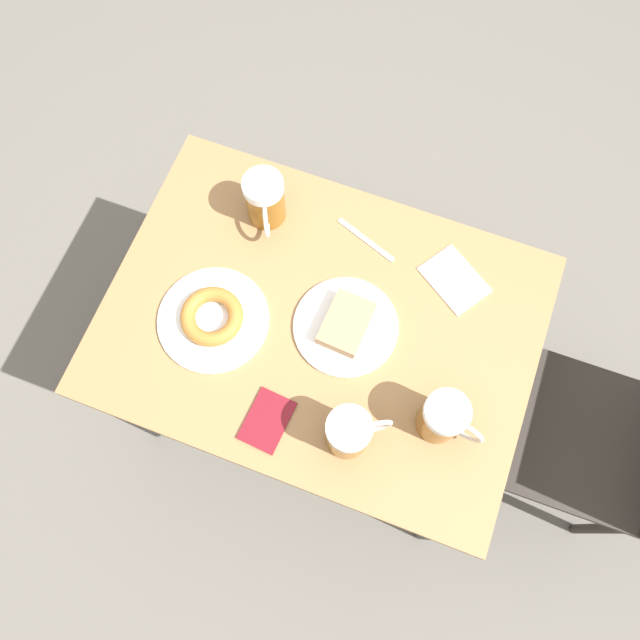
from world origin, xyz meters
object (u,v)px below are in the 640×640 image
(passport_near_edge, at_px, (267,421))
(napkin_folded, at_px, (454,280))
(beer_mug_left, at_px, (265,200))
(beer_mug_center, at_px, (443,418))
(beer_mug_right, at_px, (349,432))
(plate_with_donut, at_px, (213,318))
(fork, at_px, (366,240))
(plate_with_cake, at_px, (346,325))
(chair, at_px, (636,447))

(passport_near_edge, bearing_deg, napkin_folded, 148.12)
(beer_mug_left, distance_m, beer_mug_center, 0.64)
(beer_mug_right, bearing_deg, napkin_folded, 165.77)
(plate_with_donut, xyz_separation_m, beer_mug_left, (-0.30, 0.01, 0.05))
(napkin_folded, bearing_deg, beer_mug_right, -14.23)
(beer_mug_left, bearing_deg, napkin_folded, 89.36)
(plate_with_donut, relative_size, napkin_folded, 1.41)
(plate_with_donut, distance_m, fork, 0.41)
(fork, bearing_deg, plate_with_cake, 7.52)
(beer_mug_left, bearing_deg, plate_with_donut, -2.55)
(beer_mug_right, bearing_deg, chair, 111.03)
(napkin_folded, bearing_deg, plate_with_cake, -45.01)
(beer_mug_center, distance_m, napkin_folded, 0.35)
(chair, relative_size, beer_mug_center, 5.95)
(plate_with_cake, distance_m, passport_near_edge, 0.28)
(beer_mug_left, height_order, napkin_folded, beer_mug_left)
(napkin_folded, bearing_deg, chair, 72.70)
(passport_near_edge, bearing_deg, plate_with_cake, 161.53)
(napkin_folded, bearing_deg, beer_mug_center, 10.39)
(beer_mug_center, bearing_deg, beer_mug_right, -60.67)
(napkin_folded, relative_size, passport_near_edge, 1.39)
(beer_mug_right, bearing_deg, fork, -165.44)
(plate_with_donut, height_order, beer_mug_left, beer_mug_left)
(plate_with_cake, relative_size, napkin_folded, 1.32)
(beer_mug_left, xyz_separation_m, passport_near_edge, (0.47, 0.19, -0.07))
(beer_mug_right, xyz_separation_m, fork, (-0.46, -0.12, -0.07))
(beer_mug_right, xyz_separation_m, passport_near_edge, (0.03, -0.18, -0.07))
(chair, xyz_separation_m, plate_with_donut, (0.12, -1.06, 0.22))
(beer_mug_center, distance_m, fork, 0.47)
(chair, bearing_deg, plate_with_donut, -84.67)
(beer_mug_center, relative_size, napkin_folded, 0.78)
(beer_mug_center, height_order, beer_mug_right, same)
(passport_near_edge, bearing_deg, plate_with_donut, -130.28)
(plate_with_cake, xyz_separation_m, napkin_folded, (-0.20, 0.20, -0.01))
(passport_near_edge, bearing_deg, fork, 173.22)
(beer_mug_left, xyz_separation_m, beer_mug_center, (0.35, 0.54, 0.00))
(chair, xyz_separation_m, fork, (-0.20, -0.80, 0.20))
(beer_mug_center, relative_size, beer_mug_right, 1.01)
(napkin_folded, distance_m, fork, 0.23)
(plate_with_donut, bearing_deg, beer_mug_left, 177.45)
(plate_with_donut, distance_m, beer_mug_right, 0.41)
(napkin_folded, height_order, fork, same)
(fork, bearing_deg, napkin_folded, 83.73)
(plate_with_cake, bearing_deg, passport_near_edge, -18.47)
(plate_with_donut, xyz_separation_m, fork, (-0.32, 0.26, -0.01))
(plate_with_donut, bearing_deg, beer_mug_right, 69.28)
(passport_near_edge, bearing_deg, chair, 108.63)
(beer_mug_center, bearing_deg, plate_with_cake, -117.79)
(beer_mug_left, bearing_deg, passport_near_edge, 22.04)
(beer_mug_left, height_order, passport_near_edge, beer_mug_left)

